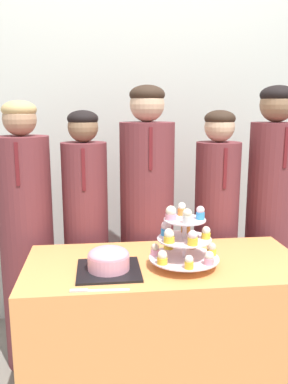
% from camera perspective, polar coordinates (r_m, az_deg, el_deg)
% --- Properties ---
extents(wall_back, '(9.00, 0.06, 2.70)m').
position_cam_1_polar(wall_back, '(2.78, -0.51, 9.40)').
color(wall_back, silver).
rests_on(wall_back, ground_plane).
extents(table, '(1.26, 0.59, 0.78)m').
position_cam_1_polar(table, '(2.05, 2.89, -19.93)').
color(table, '#EF9951').
rests_on(table, ground_plane).
extents(round_cake, '(0.27, 0.27, 0.11)m').
position_cam_1_polar(round_cake, '(1.76, -4.99, -9.52)').
color(round_cake, black).
rests_on(round_cake, table).
extents(cake_knife, '(0.23, 0.03, 0.01)m').
position_cam_1_polar(cake_knife, '(1.61, -7.64, -13.55)').
color(cake_knife, silver).
rests_on(cake_knife, table).
extents(cupcake_stand, '(0.31, 0.31, 0.28)m').
position_cam_1_polar(cupcake_stand, '(1.78, 5.53, -6.61)').
color(cupcake_stand, silver).
rests_on(cupcake_stand, table).
extents(student_0, '(0.29, 0.30, 1.50)m').
position_cam_1_polar(student_0, '(2.38, -16.06, -7.14)').
color(student_0, brown).
rests_on(student_0, ground_plane).
extents(student_1, '(0.25, 0.25, 1.45)m').
position_cam_1_polar(student_1, '(2.35, -8.07, -7.38)').
color(student_1, brown).
rests_on(student_1, ground_plane).
extents(student_2, '(0.30, 0.31, 1.58)m').
position_cam_1_polar(student_2, '(2.35, 0.41, -5.83)').
color(student_2, brown).
rests_on(student_2, ground_plane).
extents(student_3, '(0.25, 0.26, 1.45)m').
position_cam_1_polar(student_3, '(2.45, 9.98, -6.64)').
color(student_3, brown).
rests_on(student_3, ground_plane).
extents(student_4, '(0.28, 0.28, 1.59)m').
position_cam_1_polar(student_4, '(2.54, 17.18, -4.67)').
color(student_4, brown).
rests_on(student_4, ground_plane).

